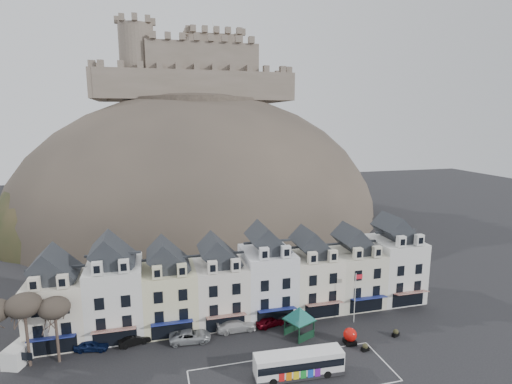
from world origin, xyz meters
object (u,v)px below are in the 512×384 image
(car_navy, at_px, (91,345))
(car_silver, at_px, (190,336))
(red_buoy, at_px, (350,336))
(white_van, at_px, (23,351))
(flagpole, at_px, (356,295))
(bus, at_px, (299,363))
(car_maroon, at_px, (270,321))
(car_black, at_px, (134,340))
(car_charcoal, at_px, (294,318))
(car_white, at_px, (236,325))
(bus_shelter, at_px, (299,314))

(car_navy, bearing_deg, car_silver, -84.50)
(red_buoy, xyz_separation_m, car_navy, (-30.68, 6.64, -0.37))
(white_van, bearing_deg, car_silver, 16.84)
(flagpole, bearing_deg, white_van, 177.22)
(white_van, bearing_deg, bus, 0.16)
(white_van, height_order, car_maroon, white_van)
(car_black, distance_m, car_charcoal, 20.80)
(car_black, height_order, car_silver, car_silver)
(car_maroon, bearing_deg, red_buoy, -142.52)
(car_navy, xyz_separation_m, car_black, (4.93, 0.00, -0.05))
(flagpole, relative_size, car_charcoal, 1.59)
(bus, bearing_deg, car_charcoal, 75.40)
(car_black, distance_m, car_silver, 6.82)
(white_van, xyz_separation_m, car_white, (25.13, -0.00, -0.31))
(flagpole, distance_m, car_maroon, 12.08)
(red_buoy, relative_size, white_van, 0.40)
(bus, relative_size, car_white, 1.83)
(bus, relative_size, car_silver, 1.92)
(car_white, bearing_deg, bus, -157.78)
(bus, relative_size, car_navy, 2.46)
(bus_shelter, bearing_deg, car_maroon, 106.41)
(red_buoy, height_order, white_van, white_van)
(white_van, relative_size, car_charcoal, 1.16)
(bus_shelter, relative_size, red_buoy, 2.82)
(car_charcoal, bearing_deg, white_van, 109.01)
(car_navy, relative_size, car_charcoal, 0.90)
(flagpole, distance_m, car_white, 16.52)
(white_van, distance_m, car_black, 12.32)
(bus_shelter, bearing_deg, car_charcoal, 58.05)
(car_navy, bearing_deg, bus_shelter, -86.67)
(car_silver, bearing_deg, flagpole, -87.63)
(car_maroon, xyz_separation_m, car_charcoal, (3.35, 0.00, 0.05))
(bus_shelter, distance_m, flagpole, 8.74)
(red_buoy, relative_size, flagpole, 0.29)
(white_van, bearing_deg, flagpole, 17.43)
(bus_shelter, distance_m, car_white, 8.55)
(car_navy, bearing_deg, car_black, -79.00)
(bus, bearing_deg, car_navy, 156.85)
(flagpole, xyz_separation_m, car_silver, (-22.16, 0.88, -3.32))
(red_buoy, xyz_separation_m, flagpole, (3.13, 4.64, 2.99))
(bus_shelter, relative_size, flagpole, 0.82)
(flagpole, bearing_deg, car_black, 176.04)
(red_buoy, distance_m, car_black, 26.60)
(car_white, bearing_deg, car_navy, 89.25)
(white_van, height_order, car_charcoal, white_van)
(car_black, bearing_deg, bus_shelter, -114.15)
(bus_shelter, height_order, car_black, bus_shelter)
(bus, distance_m, flagpole, 14.70)
(car_black, bearing_deg, car_charcoal, -104.66)
(bus_shelter, distance_m, car_charcoal, 4.17)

